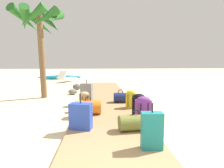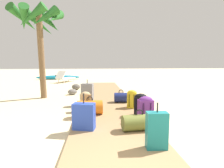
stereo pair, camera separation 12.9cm
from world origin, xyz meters
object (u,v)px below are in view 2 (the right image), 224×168
object	(u,v)px
backpack_yellow	(132,99)
kayak	(58,77)
backpack_tan	(85,100)
duffel_bag_olive	(139,122)
duffel_bag_orange	(90,107)
backpack_black	(141,104)
suitcase_teal	(157,130)
lounge_chair	(65,78)
backpack_purple	(146,109)
palm_tree_near_left	(39,24)
suitcase_blue	(84,116)
duffel_bag_navy	(121,97)
suitcase_grey	(87,93)

from	to	relation	value
backpack_yellow	kayak	xyz separation A→B (m)	(-4.07, 9.92, -0.19)
backpack_tan	duffel_bag_olive	distance (m)	2.16
duffel_bag_orange	backpack_black	bearing A→B (deg)	-10.92
suitcase_teal	lounge_chair	bearing A→B (deg)	106.58
backpack_purple	palm_tree_near_left	bearing A→B (deg)	133.14
suitcase_blue	lounge_chair	distance (m)	9.57
backpack_yellow	duffel_bag_navy	size ratio (longest dim) A/B	1.14
backpack_tan	suitcase_grey	xyz separation A→B (m)	(0.03, 0.71, 0.06)
backpack_black	duffel_bag_orange	distance (m)	1.32
duffel_bag_orange	suitcase_blue	bearing A→B (deg)	-94.64
suitcase_blue	duffel_bag_olive	bearing A→B (deg)	-7.94
palm_tree_near_left	duffel_bag_orange	bearing A→B (deg)	-53.88
suitcase_grey	backpack_purple	bearing A→B (deg)	-55.97
lounge_chair	kayak	xyz separation A→B (m)	(-0.88, 2.18, -0.16)
suitcase_grey	duffel_bag_orange	bearing A→B (deg)	-84.84
suitcase_grey	duffel_bag_navy	bearing A→B (deg)	2.44
backpack_tan	lounge_chair	size ratio (longest dim) A/B	0.31
backpack_purple	suitcase_grey	bearing A→B (deg)	124.03
backpack_tan	palm_tree_near_left	distance (m)	3.75
backpack_tan	duffel_bag_orange	bearing A→B (deg)	-76.50
suitcase_blue	kayak	world-z (taller)	suitcase_blue
backpack_black	kayak	bearing A→B (deg)	111.06
suitcase_teal	palm_tree_near_left	xyz separation A→B (m)	(-3.09, 4.73, 2.46)
kayak	duffel_bag_orange	bearing A→B (deg)	-74.80
duffel_bag_navy	duffel_bag_orange	world-z (taller)	duffel_bag_orange
duffel_bag_navy	kayak	size ratio (longest dim) A/B	0.14
suitcase_teal	palm_tree_near_left	size ratio (longest dim) A/B	0.21
suitcase_blue	duffel_bag_orange	bearing A→B (deg)	85.36
duffel_bag_orange	palm_tree_near_left	bearing A→B (deg)	126.12
duffel_bag_olive	lounge_chair	size ratio (longest dim) A/B	0.43
backpack_black	backpack_purple	world-z (taller)	backpack_purple
duffel_bag_olive	suitcase_grey	bearing A→B (deg)	114.27
duffel_bag_orange	backpack_purple	xyz separation A→B (m)	(1.27, -0.76, 0.13)
backpack_tan	duffel_bag_navy	xyz separation A→B (m)	(1.15, 0.75, -0.10)
suitcase_teal	lounge_chair	xyz separation A→B (m)	(-3.08, 10.33, -0.05)
duffel_bag_olive	duffel_bag_orange	world-z (taller)	duffel_bag_orange
backpack_yellow	backpack_purple	distance (m)	1.34
backpack_tan	suitcase_teal	bearing A→B (deg)	-64.38
suitcase_blue	suitcase_teal	bearing A→B (deg)	-38.55
backpack_yellow	backpack_purple	bearing A→B (deg)	-87.83
backpack_yellow	suitcase_teal	distance (m)	2.60
backpack_black	suitcase_teal	world-z (taller)	suitcase_teal
backpack_tan	suitcase_blue	world-z (taller)	suitcase_blue
palm_tree_near_left	kayak	world-z (taller)	palm_tree_near_left
duffel_bag_olive	suitcase_grey	distance (m)	2.77
backpack_tan	kayak	world-z (taller)	backpack_tan
duffel_bag_navy	backpack_black	size ratio (longest dim) A/B	0.82
duffel_bag_olive	backpack_purple	world-z (taller)	backpack_purple
duffel_bag_navy	palm_tree_near_left	distance (m)	4.18
palm_tree_near_left	backpack_purple	bearing A→B (deg)	-46.86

